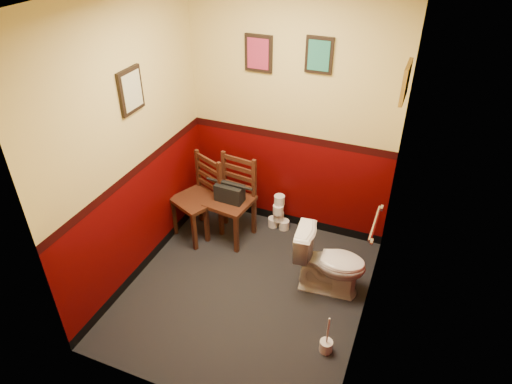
{
  "coord_description": "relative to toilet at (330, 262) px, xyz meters",
  "views": [
    {
      "loc": [
        1.28,
        -2.92,
        3.25
      ],
      "look_at": [
        0.0,
        0.25,
        1.0
      ],
      "focal_mm": 32.0,
      "sensor_mm": 36.0,
      "label": 1
    }
  ],
  "objects": [
    {
      "name": "framed_print_back_a",
      "position": [
        -1.07,
        0.84,
        1.62
      ],
      "size": [
        0.28,
        0.04,
        0.36
      ],
      "color": "black",
      "rests_on": "wall_back"
    },
    {
      "name": "wall_front",
      "position": [
        -0.72,
        -1.53,
        1.02
      ],
      "size": [
        2.2,
        0.0,
        2.7
      ],
      "primitive_type": "cube",
      "rotation": [
        -1.57,
        0.0,
        0.0
      ],
      "color": "#460303",
      "rests_on": "ground"
    },
    {
      "name": "toilet_brush",
      "position": [
        0.17,
        -0.72,
        -0.27
      ],
      "size": [
        0.11,
        0.11,
        0.4
      ],
      "color": "silver",
      "rests_on": "floor"
    },
    {
      "name": "framed_print_right",
      "position": [
        0.36,
        0.27,
        1.72
      ],
      "size": [
        0.04,
        0.34,
        0.28
      ],
      "color": "olive",
      "rests_on": "wall_right"
    },
    {
      "name": "floor",
      "position": [
        -0.72,
        -0.33,
        -0.33
      ],
      "size": [
        2.2,
        2.4,
        0.0
      ],
      "primitive_type": "cube",
      "color": "black",
      "rests_on": "ground"
    },
    {
      "name": "wall_left",
      "position": [
        -1.82,
        -0.33,
        1.02
      ],
      "size": [
        0.0,
        2.4,
        2.7
      ],
      "primitive_type": "cube",
      "rotation": [
        1.57,
        0.0,
        1.57
      ],
      "color": "#460303",
      "rests_on": "ground"
    },
    {
      "name": "chair_left",
      "position": [
        -1.55,
        0.32,
        0.14
      ],
      "size": [
        0.58,
        0.58,
        0.93
      ],
      "rotation": [
        0.0,
        0.0,
        -0.42
      ],
      "color": "#492416",
      "rests_on": "floor"
    },
    {
      "name": "grab_bar",
      "position": [
        0.35,
        -0.08,
        0.62
      ],
      "size": [
        0.05,
        0.56,
        0.06
      ],
      "color": "silver",
      "rests_on": "wall_right"
    },
    {
      "name": "framed_print_left",
      "position": [
        -1.8,
        -0.23,
        1.52
      ],
      "size": [
        0.04,
        0.3,
        0.38
      ],
      "color": "black",
      "rests_on": "wall_left"
    },
    {
      "name": "framed_print_back_b",
      "position": [
        -0.47,
        0.84,
        1.67
      ],
      "size": [
        0.26,
        0.04,
        0.34
      ],
      "color": "black",
      "rests_on": "wall_back"
    },
    {
      "name": "toilet",
      "position": [
        0.0,
        0.0,
        0.0
      ],
      "size": [
        0.71,
        0.44,
        0.66
      ],
      "primitive_type": "imported",
      "rotation": [
        0.0,
        0.0,
        1.66
      ],
      "color": "white",
      "rests_on": "floor"
    },
    {
      "name": "wall_back",
      "position": [
        -0.72,
        0.87,
        1.02
      ],
      "size": [
        2.2,
        0.0,
        2.7
      ],
      "primitive_type": "cube",
      "rotation": [
        1.57,
        0.0,
        0.0
      ],
      "color": "#460303",
      "rests_on": "ground"
    },
    {
      "name": "tp_stack",
      "position": [
        -0.77,
        0.73,
        -0.15
      ],
      "size": [
        0.25,
        0.15,
        0.43
      ],
      "color": "silver",
      "rests_on": "floor"
    },
    {
      "name": "wall_right",
      "position": [
        0.38,
        -0.33,
        1.02
      ],
      "size": [
        0.0,
        2.4,
        2.7
      ],
      "primitive_type": "cube",
      "rotation": [
        1.57,
        0.0,
        -1.57
      ],
      "color": "#460303",
      "rests_on": "ground"
    },
    {
      "name": "chair_right",
      "position": [
        -1.2,
        0.42,
        0.14
      ],
      "size": [
        0.49,
        0.49,
        0.94
      ],
      "rotation": [
        0.0,
        0.0,
        -0.13
      ],
      "color": "#492416",
      "rests_on": "floor"
    },
    {
      "name": "handbag",
      "position": [
        -1.21,
        0.37,
        0.26
      ],
      "size": [
        0.31,
        0.16,
        0.22
      ],
      "rotation": [
        0.0,
        0.0,
        -0.04
      ],
      "color": "black",
      "rests_on": "chair_right"
    }
  ]
}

